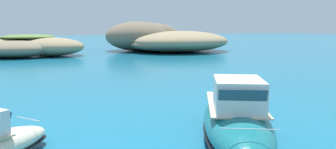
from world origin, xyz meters
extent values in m
ellipsoid|color=#756651|center=(14.47, 63.11, 3.11)|extent=(17.93, 18.02, 6.23)
ellipsoid|color=#756651|center=(20.82, 57.56, 1.60)|extent=(23.33, 20.75, 3.20)
ellipsoid|color=#9E8966|center=(21.42, 57.03, 2.13)|extent=(23.62, 21.30, 4.26)
ellipsoid|color=#756651|center=(16.03, 62.96, 2.31)|extent=(13.79, 15.13, 4.62)
ellipsoid|color=#756651|center=(18.28, 62.89, 2.95)|extent=(12.95, 13.93, 5.90)
ellipsoid|color=#84755B|center=(-9.14, 57.93, 1.42)|extent=(13.78, 13.02, 2.84)
ellipsoid|color=#9E8966|center=(-4.05, 58.35, 1.62)|extent=(15.58, 15.41, 3.24)
ellipsoid|color=#756651|center=(-8.95, 61.20, 1.60)|extent=(6.81, 7.12, 3.20)
ellipsoid|color=#9E8966|center=(-11.07, 61.47, 1.58)|extent=(12.40, 13.01, 3.16)
ellipsoid|color=#84755B|center=(-11.90, 62.12, 1.19)|extent=(9.47, 8.91, 2.39)
ellipsoid|color=olive|center=(-7.50, 61.30, 3.30)|extent=(9.15, 8.31, 0.92)
cylinder|color=silver|center=(-10.90, 11.90, 1.24)|extent=(0.85, 1.17, 0.04)
ellipsoid|color=#19727A|center=(-2.46, 8.68, 0.82)|extent=(7.50, 9.67, 1.63)
ellipsoid|color=black|center=(-2.46, 8.68, 0.45)|extent=(7.65, 9.87, 0.20)
cube|color=#C6B793|center=(-2.08, 9.29, 1.51)|extent=(4.86, 5.78, 0.06)
cube|color=silver|center=(-2.72, 8.27, 2.21)|extent=(3.13, 3.35, 1.34)
cube|color=#2D4756|center=(-3.43, 7.11, 2.35)|extent=(1.75, 1.24, 0.71)
cylinder|color=silver|center=(-4.43, 5.50, 1.69)|extent=(1.73, 1.09, 0.04)
camera|label=1|loc=(-11.67, -2.74, 5.08)|focal=35.07mm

